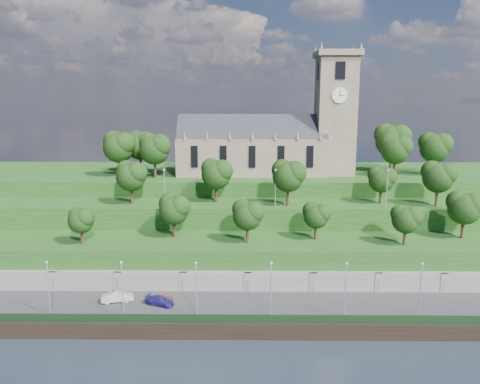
{
  "coord_description": "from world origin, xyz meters",
  "views": [
    {
      "loc": [
        -5.53,
        -56.65,
        30.74
      ],
      "look_at": [
        -6.42,
        30.0,
        13.94
      ],
      "focal_mm": 35.0,
      "sensor_mm": 36.0,
      "label": 1
    }
  ],
  "objects_px": {
    "car_left": "(161,299)",
    "car_right": "(160,301)",
    "church": "(274,140)",
    "car_middle": "(117,297)"
  },
  "relations": [
    {
      "from": "car_left",
      "to": "car_middle",
      "type": "relative_size",
      "value": 0.72
    },
    {
      "from": "car_middle",
      "to": "car_right",
      "type": "bearing_deg",
      "value": -112.4
    },
    {
      "from": "church",
      "to": "car_left",
      "type": "bearing_deg",
      "value": -115.29
    },
    {
      "from": "car_left",
      "to": "car_right",
      "type": "distance_m",
      "value": 0.87
    },
    {
      "from": "car_left",
      "to": "car_right",
      "type": "relative_size",
      "value": 0.77
    },
    {
      "from": "church",
      "to": "car_middle",
      "type": "xyz_separation_m",
      "value": [
        -24.88,
        -38.84,
        -19.76
      ]
    },
    {
      "from": "car_right",
      "to": "car_middle",
      "type": "bearing_deg",
      "value": 102.91
    },
    {
      "from": "car_right",
      "to": "car_left",
      "type": "bearing_deg",
      "value": 21.35
    },
    {
      "from": "church",
      "to": "car_middle",
      "type": "distance_m",
      "value": 50.18
    },
    {
      "from": "car_middle",
      "to": "car_left",
      "type": "bearing_deg",
      "value": -104.72
    }
  ]
}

